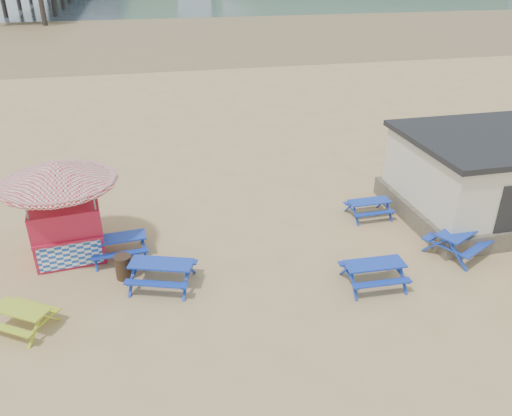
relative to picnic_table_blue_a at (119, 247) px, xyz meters
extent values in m
plane|color=tan|center=(3.51, -0.99, -0.37)|extent=(400.00, 400.00, 0.00)
plane|color=olive|center=(3.51, 54.01, -0.37)|extent=(400.00, 400.00, 0.00)
cube|color=#183BA3|center=(0.00, 0.00, 0.35)|extent=(1.82, 0.82, 0.05)
cube|color=#183BA3|center=(-0.04, 0.59, 0.07)|extent=(1.78, 0.38, 0.05)
cube|color=#183BA3|center=(0.04, -0.59, 0.07)|extent=(1.78, 0.38, 0.05)
cube|color=#183BA3|center=(9.18, 0.77, 0.26)|extent=(1.58, 0.64, 0.04)
cube|color=#183BA3|center=(9.17, 1.29, 0.02)|extent=(1.57, 0.25, 0.04)
cube|color=#183BA3|center=(9.19, 0.25, 0.02)|extent=(1.57, 0.25, 0.04)
cube|color=#183BA3|center=(1.27, -1.92, 0.39)|extent=(2.00, 1.31, 0.05)
cube|color=#183BA3|center=(1.48, -1.33, 0.09)|extent=(1.85, 0.87, 0.05)
cube|color=#183BA3|center=(1.06, -2.50, 0.09)|extent=(1.85, 0.87, 0.05)
cube|color=#183BA3|center=(7.46, -3.33, 0.35)|extent=(1.81, 0.76, 0.05)
cube|color=#183BA3|center=(7.48, -2.74, 0.07)|extent=(1.79, 0.31, 0.05)
cube|color=#183BA3|center=(7.44, -3.92, 0.07)|extent=(1.79, 0.31, 0.05)
cube|color=#183BA3|center=(11.08, -2.25, 0.47)|extent=(2.21, 1.67, 0.06)
cube|color=#183BA3|center=(10.76, -1.64, 0.15)|extent=(1.97, 1.21, 0.06)
cube|color=#183BA3|center=(11.40, -2.86, 0.15)|extent=(1.97, 1.21, 0.06)
cube|color=gold|center=(-2.47, -3.06, 0.25)|extent=(1.62, 1.34, 0.04)
cube|color=gold|center=(-2.20, -2.63, 0.01)|extent=(1.41, 1.01, 0.04)
cube|color=gold|center=(-2.75, -3.49, 0.01)|extent=(1.41, 1.01, 0.04)
cube|color=#B41835|center=(-1.57, 0.61, 0.59)|extent=(2.31, 2.31, 1.92)
cube|color=#B41835|center=(-1.46, -0.48, 0.63)|extent=(2.11, 0.31, 0.08)
cube|color=#194CB2|center=(-1.46, -0.45, 0.15)|extent=(1.91, 0.23, 0.86)
cone|color=silver|center=(-1.57, 0.61, 2.55)|extent=(3.99, 3.99, 0.67)
cylinder|color=silver|center=(-1.57, 0.61, 2.21)|extent=(3.88, 3.88, 0.17)
cylinder|color=#382619|center=(0.14, -1.27, 0.00)|extent=(0.49, 0.49, 0.75)
cylinder|color=#382619|center=(0.14, -1.27, 0.38)|extent=(0.53, 0.53, 0.04)
cube|color=#665B4C|center=(14.01, 0.01, -0.02)|extent=(7.40, 5.40, 0.70)
cube|color=beige|center=(14.01, 0.01, 1.48)|extent=(7.00, 5.00, 2.30)
cube|color=black|center=(14.01, 0.01, 2.68)|extent=(7.30, 5.30, 0.20)
cube|color=black|center=(12.51, -2.51, 1.03)|extent=(0.90, 0.06, 2.00)
camera|label=1|loc=(1.19, -14.63, 8.55)|focal=35.00mm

